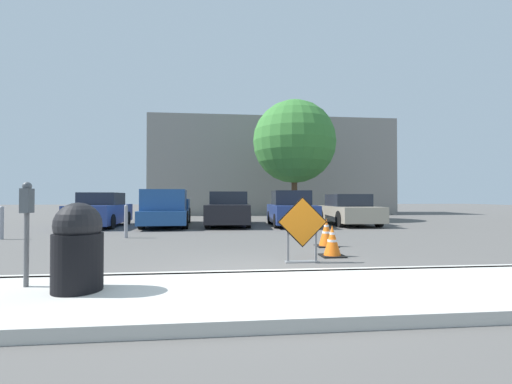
{
  "coord_description": "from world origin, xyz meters",
  "views": [
    {
      "loc": [
        -0.59,
        -5.29,
        1.28
      ],
      "look_at": [
        0.92,
        9.34,
        1.51
      ],
      "focal_mm": 24.0,
      "sensor_mm": 36.0,
      "label": 1
    }
  ],
  "objects": [
    {
      "name": "ground_plane",
      "position": [
        0.0,
        10.0,
        0.0
      ],
      "size": [
        96.0,
        96.0,
        0.0
      ],
      "primitive_type": "plane",
      "color": "#565451"
    },
    {
      "name": "sidewalk_strip",
      "position": [
        0.0,
        -1.06,
        0.07
      ],
      "size": [
        29.58,
        2.12,
        0.14
      ],
      "color": "beige",
      "rests_on": "ground_plane"
    },
    {
      "name": "curb_lip",
      "position": [
        0.0,
        0.0,
        0.07
      ],
      "size": [
        29.58,
        0.2,
        0.14
      ],
      "color": "beige",
      "rests_on": "ground_plane"
    },
    {
      "name": "road_closed_sign",
      "position": [
        1.01,
        1.31,
        0.68
      ],
      "size": [
        0.99,
        0.2,
        1.3
      ],
      "color": "black",
      "rests_on": "ground_plane"
    },
    {
      "name": "traffic_cone_nearest",
      "position": [
        1.82,
        1.93,
        0.33
      ],
      "size": [
        0.5,
        0.5,
        0.67
      ],
      "color": "black",
      "rests_on": "ground_plane"
    },
    {
      "name": "traffic_cone_second",
      "position": [
        2.15,
        3.4,
        0.36
      ],
      "size": [
        0.53,
        0.53,
        0.73
      ],
      "color": "black",
      "rests_on": "ground_plane"
    },
    {
      "name": "parked_car_nearest",
      "position": [
        -5.77,
        10.19,
        0.69
      ],
      "size": [
        1.84,
        4.08,
        1.49
      ],
      "rotation": [
        0.0,
        0.0,
        3.16
      ],
      "color": "navy",
      "rests_on": "ground_plane"
    },
    {
      "name": "pickup_truck",
      "position": [
        -2.97,
        10.11,
        0.72
      ],
      "size": [
        2.19,
        5.37,
        1.6
      ],
      "rotation": [
        0.0,
        0.0,
        3.2
      ],
      "color": "navy",
      "rests_on": "ground_plane"
    },
    {
      "name": "parked_car_second",
      "position": [
        -0.21,
        10.37,
        0.72
      ],
      "size": [
        2.11,
        4.68,
        1.54
      ],
      "rotation": [
        0.0,
        0.0,
        3.08
      ],
      "color": "black",
      "rests_on": "ground_plane"
    },
    {
      "name": "parked_car_third",
      "position": [
        2.57,
        9.94,
        0.72
      ],
      "size": [
        1.96,
        4.09,
        1.58
      ],
      "rotation": [
        0.0,
        0.0,
        3.1
      ],
      "color": "navy",
      "rests_on": "ground_plane"
    },
    {
      "name": "parked_car_fourth",
      "position": [
        5.35,
        10.16,
        0.67
      ],
      "size": [
        1.96,
        4.21,
        1.43
      ],
      "rotation": [
        0.0,
        0.0,
        3.13
      ],
      "color": "#A39984",
      "rests_on": "ground_plane"
    },
    {
      "name": "trash_bin",
      "position": [
        -2.33,
        -0.89,
        0.68
      ],
      "size": [
        0.59,
        0.59,
        1.08
      ],
      "color": "black",
      "rests_on": "sidewalk_strip"
    },
    {
      "name": "bollard_nearest",
      "position": [
        -3.57,
        5.87,
        0.55
      ],
      "size": [
        0.12,
        0.12,
        1.05
      ],
      "color": "gray",
      "rests_on": "ground_plane"
    },
    {
      "name": "bollard_second",
      "position": [
        -5.4,
        5.87,
        0.5
      ],
      "size": [
        0.12,
        0.12,
        0.95
      ],
      "color": "gray",
      "rests_on": "ground_plane"
    },
    {
      "name": "bollard_third",
      "position": [
        -7.24,
        5.87,
        0.54
      ],
      "size": [
        0.12,
        0.12,
        1.02
      ],
      "color": "gray",
      "rests_on": "ground_plane"
    },
    {
      "name": "parking_meter",
      "position": [
        -3.07,
        -0.63,
        1.05
      ],
      "size": [
        0.11,
        0.15,
        1.34
      ],
      "color": "#59595B",
      "rests_on": "sidewalk_strip"
    },
    {
      "name": "building_facade_backdrop",
      "position": [
        3.39,
        21.4,
        3.59
      ],
      "size": [
        18.18,
        5.0,
        7.18
      ],
      "color": "gray",
      "rests_on": "ground_plane"
    },
    {
      "name": "street_tree_behind_lot",
      "position": [
        3.56,
        13.77,
        4.44
      ],
      "size": [
        4.7,
        4.7,
        6.8
      ],
      "color": "#513823",
      "rests_on": "ground_plane"
    }
  ]
}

